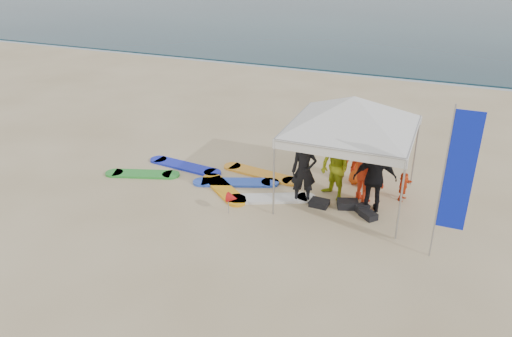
{
  "coord_description": "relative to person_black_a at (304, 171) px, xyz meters",
  "views": [
    {
      "loc": [
        4.56,
        -8.39,
        6.77
      ],
      "look_at": [
        0.08,
        2.6,
        1.2
      ],
      "focal_mm": 35.0,
      "sensor_mm": 36.0,
      "label": 1
    }
  ],
  "objects": [
    {
      "name": "marker_pennant",
      "position": [
        -1.51,
        -1.4,
        -0.44
      ],
      "size": [
        0.28,
        0.28,
        0.64
      ],
      "color": "#A5A5A8",
      "rests_on": "ground"
    },
    {
      "name": "shoreline_foam",
      "position": [
        -1.14,
        14.73,
        -0.94
      ],
      "size": [
        160.0,
        1.2,
        0.01
      ],
      "primitive_type": "cube",
      "color": "silver",
      "rests_on": "ground"
    },
    {
      "name": "person_black_b",
      "position": [
        1.88,
        0.22,
        0.02
      ],
      "size": [
        1.21,
        0.72,
        1.93
      ],
      "primitive_type": "imported",
      "rotation": [
        0.0,
        0.0,
        3.38
      ],
      "color": "black",
      "rests_on": "ground"
    },
    {
      "name": "feather_flag",
      "position": [
        3.79,
        -1.41,
        1.23
      ],
      "size": [
        0.62,
        0.04,
        3.69
      ],
      "color": "#A5A5A8",
      "rests_on": "ground"
    },
    {
      "name": "surfboard_spread",
      "position": [
        -2.7,
        0.27,
        -0.9
      ],
      "size": [
        6.22,
        2.55,
        0.07
      ],
      "color": "#1927D8",
      "rests_on": "ground"
    },
    {
      "name": "person_orange_a",
      "position": [
        1.56,
        0.72,
        0.04
      ],
      "size": [
        1.45,
        1.34,
        1.96
      ],
      "primitive_type": "imported",
      "rotation": [
        0.0,
        0.0,
        2.51
      ],
      "color": "red",
      "rests_on": "ground"
    },
    {
      "name": "ground",
      "position": [
        -1.14,
        -3.47,
        -0.94
      ],
      "size": [
        120.0,
        120.0,
        0.0
      ],
      "primitive_type": "plane",
      "color": "beige",
      "rests_on": "ground"
    },
    {
      "name": "gear_pile",
      "position": [
        1.24,
        -0.02,
        -0.84
      ],
      "size": [
        1.9,
        0.85,
        0.22
      ],
      "color": "black",
      "rests_on": "ground"
    },
    {
      "name": "person_orange_b",
      "position": [
        1.21,
        1.73,
        -0.11
      ],
      "size": [
        0.95,
        0.8,
        1.65
      ],
      "primitive_type": "imported",
      "rotation": [
        0.0,
        0.0,
        3.54
      ],
      "color": "#E85114",
      "rests_on": "ground"
    },
    {
      "name": "person_seated",
      "position": [
        2.56,
        1.15,
        -0.52
      ],
      "size": [
        0.43,
        0.81,
        0.83
      ],
      "primitive_type": "imported",
      "rotation": [
        0.0,
        0.0,
        1.32
      ],
      "color": "red",
      "rests_on": "ground"
    },
    {
      "name": "person_black_a",
      "position": [
        0.0,
        0.0,
        0.0
      ],
      "size": [
        0.79,
        0.65,
        1.88
      ],
      "primitive_type": "imported",
      "rotation": [
        0.0,
        0.0,
        0.33
      ],
      "color": "black",
      "rests_on": "ground"
    },
    {
      "name": "person_yellow",
      "position": [
        0.73,
        0.54,
        -0.01
      ],
      "size": [
        1.15,
        1.1,
        1.86
      ],
      "primitive_type": "imported",
      "rotation": [
        0.0,
        0.0,
        -0.62
      ],
      "color": "#ABBE1A",
      "rests_on": "ground"
    },
    {
      "name": "canopy_tent",
      "position": [
        1.08,
        0.64,
        2.04
      ],
      "size": [
        4.53,
        4.53,
        3.42
      ],
      "color": "#A5A5A8",
      "rests_on": "ground"
    }
  ]
}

